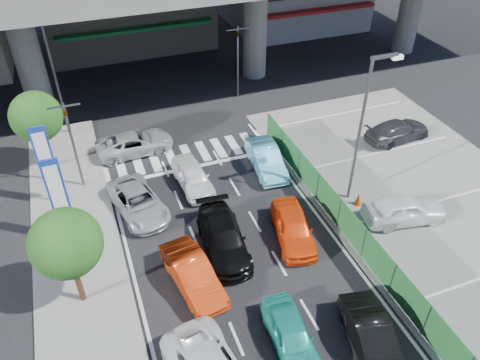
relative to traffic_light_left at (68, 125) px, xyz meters
name	(u,v)px	position (x,y,z in m)	size (l,w,h in m)	color
ground	(274,326)	(6.20, -12.00, -3.94)	(120.00, 120.00, 0.00)	black
parking_lot	(459,227)	(17.20, -10.00, -3.91)	(12.00, 28.00, 0.06)	slate
sidewalk_left	(84,299)	(-0.80, -8.00, -3.88)	(4.00, 30.00, 0.12)	slate
fence_run	(376,259)	(11.50, -11.00, -3.04)	(0.16, 22.00, 1.80)	#205F2A
traffic_light_left	(68,125)	(0.00, 0.00, 0.00)	(1.60, 1.24, 5.20)	#595B60
traffic_light_right	(238,44)	(11.70, 7.00, 0.00)	(1.60, 1.24, 5.20)	#595B60
street_lamp_right	(365,120)	(13.37, -6.00, 0.83)	(1.65, 0.22, 8.00)	#595B60
street_lamp_left	(55,64)	(-0.13, 6.00, 0.83)	(1.65, 0.22, 8.00)	#595B60
signboard_near	(56,190)	(-1.00, -4.01, -0.87)	(0.80, 0.14, 4.70)	#595B60
signboard_far	(44,156)	(-1.40, -1.01, -0.87)	(0.80, 0.14, 4.70)	#595B60
tree_near	(66,244)	(-0.80, -8.00, -0.55)	(2.80, 2.80, 4.80)	#382314
tree_far	(36,117)	(-1.60, 2.50, -0.55)	(2.80, 2.80, 4.80)	#382314
taxi_teal_mid	(291,335)	(6.46, -12.99, -3.31)	(1.49, 3.70, 1.26)	teal
hatch_black_mid_right	(372,337)	(9.28, -14.16, -3.28)	(1.39, 3.98, 1.31)	black
taxi_orange_left	(193,274)	(3.77, -8.81, -3.25)	(1.46, 4.19, 1.38)	red
sedan_black_mid	(223,238)	(5.70, -7.21, -3.25)	(1.93, 4.76, 1.38)	black
taxi_orange_right	(293,228)	(9.07, -7.73, -3.25)	(1.63, 4.05, 1.38)	#EF440D
wagon_silver_front_left	(138,202)	(2.49, -3.16, -3.31)	(2.09, 4.52, 1.26)	#9DA0A5
sedan_white_front_mid	(193,176)	(5.70, -2.12, -3.27)	(1.57, 3.91, 1.33)	white
kei_truck_front_right	(266,159)	(10.09, -2.02, -3.25)	(1.46, 4.19, 1.38)	#4798BC
crossing_wagon_silver	(135,143)	(3.34, 2.36, -3.30)	(2.12, 4.59, 1.28)	#B1B6B9
parked_sedan_white	(405,209)	(14.80, -8.55, -3.16)	(1.69, 4.20, 1.43)	white
parked_sedan_dgrey	(398,131)	(19.03, -2.08, -3.24)	(1.78, 4.39, 1.27)	#302F34
traffic_cone	(358,199)	(13.35, -6.71, -3.51)	(0.38, 0.38, 0.73)	#D33F0B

